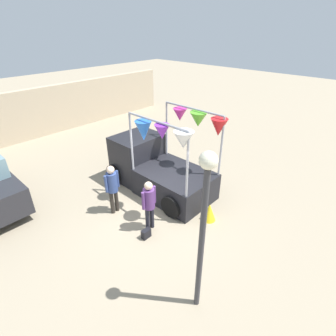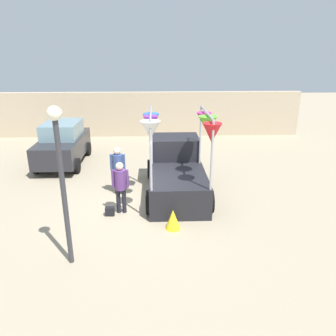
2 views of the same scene
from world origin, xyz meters
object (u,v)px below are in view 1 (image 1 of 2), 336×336
object	(u,v)px
vendor_truck	(156,165)
person_customer	(149,202)
person_vendor	(112,185)
handbag	(146,234)
street_lamp	(204,217)
folded_kite_bundle_sunflower	(209,212)

from	to	relation	value
vendor_truck	person_customer	size ratio (longest dim) A/B	2.45
person_vendor	handbag	xyz separation A→B (m)	(-0.12, -1.66, -0.91)
handbag	street_lamp	world-z (taller)	street_lamp
street_lamp	person_customer	bearing A→B (deg)	68.91
person_customer	folded_kite_bundle_sunflower	size ratio (longest dim) A/B	2.81
person_vendor	folded_kite_bundle_sunflower	world-z (taller)	person_vendor
vendor_truck	folded_kite_bundle_sunflower	world-z (taller)	vendor_truck
vendor_truck	folded_kite_bundle_sunflower	distance (m)	2.76
person_customer	handbag	world-z (taller)	person_customer
folded_kite_bundle_sunflower	person_customer	bearing A→B (deg)	145.54
person_vendor	handbag	bearing A→B (deg)	-94.25
vendor_truck	handbag	bearing A→B (deg)	-140.64
person_vendor	vendor_truck	bearing A→B (deg)	3.64
folded_kite_bundle_sunflower	person_vendor	bearing A→B (deg)	125.31
person_customer	handbag	bearing A→B (deg)	-150.26
person_customer	person_vendor	size ratio (longest dim) A/B	0.97
vendor_truck	street_lamp	distance (m)	5.27
street_lamp	vendor_truck	bearing A→B (deg)	55.79
person_customer	person_vendor	distance (m)	1.48
person_vendor	street_lamp	size ratio (longest dim) A/B	0.45
vendor_truck	person_customer	distance (m)	2.44
handbag	folded_kite_bundle_sunflower	size ratio (longest dim) A/B	0.47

